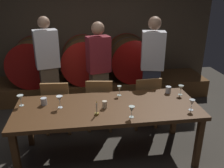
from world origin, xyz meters
name	(u,v)px	position (x,y,z in m)	size (l,w,h in m)	color
ground_plane	(91,166)	(0.00, 0.00, 0.00)	(7.47, 7.47, 0.00)	#3F3A33
back_wall	(81,30)	(0.00, 2.79, 1.32)	(5.75, 0.24, 2.63)	brown
barrel_shelf	(84,87)	(0.00, 2.24, 0.18)	(5.17, 0.90, 0.36)	brown
wine_barrel_left	(33,61)	(-0.99, 2.24, 0.80)	(0.89, 0.83, 0.89)	brown
wine_barrel_center	(84,60)	(0.01, 2.24, 0.80)	(0.89, 0.83, 0.89)	brown
wine_barrel_right	(130,58)	(0.97, 2.24, 0.80)	(0.89, 0.83, 0.89)	#513319
dining_table	(108,111)	(0.25, 0.20, 0.68)	(2.34, 0.90, 0.75)	#4C2D16
chair_left	(57,104)	(-0.45, 0.88, 0.49)	(0.43, 0.43, 0.88)	olive
chair_center	(100,102)	(0.21, 0.87, 0.49)	(0.45, 0.45, 0.88)	olive
chair_right	(145,100)	(0.94, 0.85, 0.49)	(0.43, 0.43, 0.88)	olive
guest_left	(48,68)	(-0.61, 1.49, 0.89)	(0.43, 0.33, 1.75)	brown
guest_center	(99,69)	(0.25, 1.42, 0.85)	(0.43, 0.33, 1.66)	brown
guest_right	(152,67)	(1.16, 1.29, 0.90)	(0.42, 0.32, 1.74)	#33384C
candle_center	(97,111)	(0.10, 0.00, 0.80)	(0.05, 0.05, 0.18)	olive
wine_glass_far_left	(21,98)	(-0.84, 0.37, 0.86)	(0.08, 0.08, 0.15)	silver
wine_glass_left	(60,99)	(-0.34, 0.25, 0.87)	(0.08, 0.08, 0.16)	white
wine_glass_center_left	(119,89)	(0.45, 0.51, 0.85)	(0.06, 0.06, 0.14)	silver
wine_glass_center_right	(132,110)	(0.49, -0.11, 0.85)	(0.07, 0.07, 0.14)	silver
wine_glass_right	(192,103)	(1.26, -0.04, 0.85)	(0.07, 0.07, 0.14)	white
wine_glass_far_right	(181,88)	(1.31, 0.41, 0.85)	(0.07, 0.07, 0.14)	silver
cup_left	(44,101)	(-0.56, 0.36, 0.80)	(0.08, 0.08, 0.09)	silver
cup_center	(105,104)	(0.21, 0.16, 0.80)	(0.06, 0.06, 0.09)	beige
cup_right	(168,90)	(1.17, 0.50, 0.80)	(0.08, 0.08, 0.10)	silver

